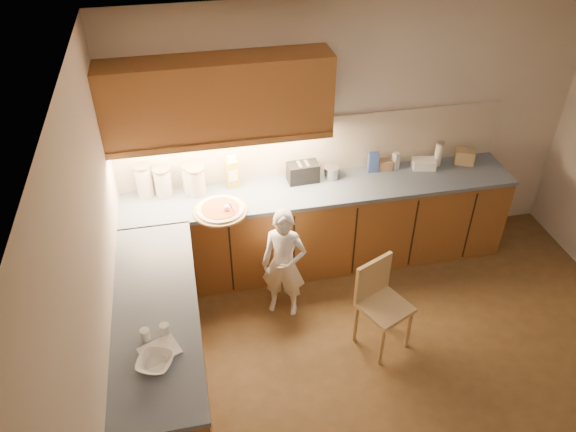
# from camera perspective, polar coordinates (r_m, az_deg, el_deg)

# --- Properties ---
(room) EXTENTS (4.54, 4.50, 2.62)m
(room) POSITION_cam_1_polar(r_m,az_deg,el_deg) (3.74, 15.95, -0.89)
(room) COLOR #51381C
(room) RESTS_ON ground
(l_counter) EXTENTS (3.77, 2.62, 0.92)m
(l_counter) POSITION_cam_1_polar(r_m,az_deg,el_deg) (5.17, -1.45, -4.67)
(l_counter) COLOR brown
(l_counter) RESTS_ON ground
(backsplash) EXTENTS (3.75, 0.02, 0.58)m
(backsplash) POSITION_cam_1_polar(r_m,az_deg,el_deg) (5.42, 2.73, 7.18)
(backsplash) COLOR beige
(backsplash) RESTS_ON l_counter
(upper_cabinets) EXTENTS (1.95, 0.36, 0.73)m
(upper_cabinets) POSITION_cam_1_polar(r_m,az_deg,el_deg) (4.86, -7.15, 11.73)
(upper_cabinets) COLOR brown
(upper_cabinets) RESTS_ON ground
(pizza_on_board) EXTENTS (0.48, 0.48, 0.20)m
(pizza_on_board) POSITION_cam_1_polar(r_m,az_deg,el_deg) (5.02, -6.86, 0.62)
(pizza_on_board) COLOR tan
(pizza_on_board) RESTS_ON l_counter
(child) EXTENTS (0.48, 0.40, 1.11)m
(child) POSITION_cam_1_polar(r_m,az_deg,el_deg) (5.00, -0.41, -4.93)
(child) COLOR white
(child) RESTS_ON ground
(wooden_chair) EXTENTS (0.50, 0.50, 0.84)m
(wooden_chair) POSITION_cam_1_polar(r_m,az_deg,el_deg) (4.84, 9.31, -8.30)
(wooden_chair) COLOR tan
(wooden_chair) RESTS_ON ground
(mixing_bowl) EXTENTS (0.30, 0.30, 0.06)m
(mixing_bowl) POSITION_cam_1_polar(r_m,az_deg,el_deg) (3.84, -13.34, -14.30)
(mixing_bowl) COLOR white
(mixing_bowl) RESTS_ON l_counter
(canister_a) EXTENTS (0.16, 0.16, 0.32)m
(canister_a) POSITION_cam_1_polar(r_m,az_deg,el_deg) (5.29, -14.44, 3.52)
(canister_a) COLOR beige
(canister_a) RESTS_ON l_counter
(canister_b) EXTENTS (0.16, 0.16, 0.29)m
(canister_b) POSITION_cam_1_polar(r_m,az_deg,el_deg) (5.26, -12.59, 3.41)
(canister_b) COLOR beige
(canister_b) RESTS_ON l_counter
(canister_c) EXTENTS (0.15, 0.15, 0.28)m
(canister_c) POSITION_cam_1_polar(r_m,az_deg,el_deg) (5.27, -9.93, 3.80)
(canister_c) COLOR beige
(canister_c) RESTS_ON l_counter
(canister_d) EXTENTS (0.17, 0.17, 0.28)m
(canister_d) POSITION_cam_1_polar(r_m,az_deg,el_deg) (5.22, -9.31, 3.56)
(canister_d) COLOR beige
(canister_d) RESTS_ON l_counter
(oil_jug) EXTENTS (0.12, 0.10, 0.33)m
(oil_jug) POSITION_cam_1_polar(r_m,az_deg,el_deg) (5.28, -5.65, 4.40)
(oil_jug) COLOR gold
(oil_jug) RESTS_ON l_counter
(toaster) EXTENTS (0.30, 0.18, 0.19)m
(toaster) POSITION_cam_1_polar(r_m,az_deg,el_deg) (5.37, 1.52, 4.47)
(toaster) COLOR black
(toaster) RESTS_ON l_counter
(steel_pot) EXTENTS (0.16, 0.16, 0.12)m
(steel_pot) POSITION_cam_1_polar(r_m,az_deg,el_deg) (5.45, 4.44, 4.48)
(steel_pot) COLOR #A6A7AB
(steel_pot) RESTS_ON l_counter
(blue_box) EXTENTS (0.11, 0.08, 0.20)m
(blue_box) POSITION_cam_1_polar(r_m,az_deg,el_deg) (5.58, 8.66, 5.43)
(blue_box) COLOR #324D97
(blue_box) RESTS_ON l_counter
(card_box_a) EXTENTS (0.15, 0.12, 0.10)m
(card_box_a) POSITION_cam_1_polar(r_m,az_deg,el_deg) (5.65, 9.76, 5.17)
(card_box_a) COLOR #997552
(card_box_a) RESTS_ON l_counter
(white_bottle) EXTENTS (0.08, 0.08, 0.18)m
(white_bottle) POSITION_cam_1_polar(r_m,az_deg,el_deg) (5.66, 10.88, 5.49)
(white_bottle) COLOR silver
(white_bottle) RESTS_ON l_counter
(flat_pack) EXTENTS (0.25, 0.20, 0.09)m
(flat_pack) POSITION_cam_1_polar(r_m,az_deg,el_deg) (5.76, 13.60, 5.19)
(flat_pack) COLOR white
(flat_pack) RESTS_ON l_counter
(tall_jar) EXTENTS (0.08, 0.08, 0.26)m
(tall_jar) POSITION_cam_1_polar(r_m,az_deg,el_deg) (5.80, 15.05, 6.16)
(tall_jar) COLOR white
(tall_jar) RESTS_ON l_counter
(card_box_b) EXTENTS (0.23, 0.20, 0.14)m
(card_box_b) POSITION_cam_1_polar(r_m,az_deg,el_deg) (5.94, 17.49, 5.80)
(card_box_b) COLOR tan
(card_box_b) RESTS_ON l_counter
(dough_cloth) EXTENTS (0.30, 0.28, 0.02)m
(dough_cloth) POSITION_cam_1_polar(r_m,az_deg,el_deg) (3.92, -12.91, -13.22)
(dough_cloth) COLOR silver
(dough_cloth) RESTS_ON l_counter
(spice_jar_a) EXTENTS (0.07, 0.07, 0.09)m
(spice_jar_a) POSITION_cam_1_polar(r_m,az_deg,el_deg) (3.99, -14.31, -11.58)
(spice_jar_a) COLOR silver
(spice_jar_a) RESTS_ON l_counter
(spice_jar_b) EXTENTS (0.08, 0.08, 0.09)m
(spice_jar_b) POSITION_cam_1_polar(r_m,az_deg,el_deg) (3.99, -12.41, -11.18)
(spice_jar_b) COLOR white
(spice_jar_b) RESTS_ON l_counter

